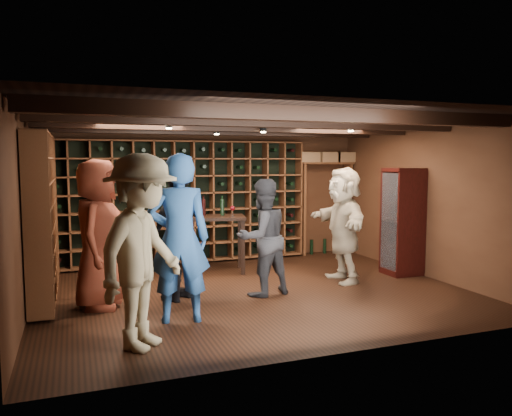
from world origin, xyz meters
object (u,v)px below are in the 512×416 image
object	(u,v)px
guest_red_floral	(97,234)
guest_beige	(343,224)
man_blue_shirt	(179,238)
guest_woman_black	(180,234)
man_grey_suit	(263,237)
tasting_table	(207,223)
guest_khaki	(142,252)
display_cabinet	(402,224)

from	to	relation	value
guest_red_floral	guest_beige	distance (m)	3.70
man_blue_shirt	guest_red_floral	xyz separation A→B (m)	(-0.87, 0.92, -0.03)
guest_beige	guest_woman_black	bearing A→B (deg)	-80.75
man_grey_suit	tasting_table	size ratio (longest dim) A/B	1.19
man_grey_suit	guest_khaki	distance (m)	2.36
guest_khaki	guest_woman_black	bearing A→B (deg)	16.38
display_cabinet	guest_beige	bearing A→B (deg)	-176.37
man_blue_shirt	tasting_table	xyz separation A→B (m)	(0.97, 2.44, -0.15)
man_grey_suit	guest_beige	bearing A→B (deg)	178.81
display_cabinet	guest_red_floral	world-z (taller)	guest_red_floral
man_blue_shirt	guest_woman_black	distance (m)	0.96
man_grey_suit	tasting_table	distance (m)	1.72
guest_beige	tasting_table	world-z (taller)	guest_beige
guest_woman_black	man_blue_shirt	bearing A→B (deg)	40.58
tasting_table	guest_beige	bearing A→B (deg)	-23.46
guest_red_floral	guest_khaki	xyz separation A→B (m)	(0.36, -1.62, 0.03)
man_blue_shirt	guest_khaki	bearing A→B (deg)	62.51
display_cabinet	man_grey_suit	bearing A→B (deg)	-171.37
guest_red_floral	guest_woman_black	size ratio (longest dim) A/B	1.06
guest_red_floral	guest_beige	world-z (taller)	guest_red_floral
man_grey_suit	guest_beige	xyz separation A→B (m)	(1.49, 0.33, 0.08)
guest_red_floral	tasting_table	bearing A→B (deg)	-33.80
display_cabinet	man_blue_shirt	size ratio (longest dim) A/B	0.88
tasting_table	display_cabinet	bearing A→B (deg)	-10.33
man_blue_shirt	tasting_table	bearing A→B (deg)	-102.77
display_cabinet	guest_beige	world-z (taller)	guest_beige
man_grey_suit	guest_red_floral	distance (m)	2.22
man_blue_shirt	man_grey_suit	world-z (taller)	man_blue_shirt
guest_woman_black	guest_khaki	bearing A→B (deg)	29.21
display_cabinet	guest_khaki	bearing A→B (deg)	-157.65
man_grey_suit	guest_woman_black	bearing A→B (deg)	-22.80
man_blue_shirt	tasting_table	distance (m)	2.63
man_grey_suit	man_blue_shirt	bearing A→B (deg)	15.72
man_grey_suit	guest_beige	distance (m)	1.53
man_grey_suit	tasting_table	xyz separation A→B (m)	(-0.37, 1.68, 0.02)
man_grey_suit	guest_woman_black	xyz separation A→B (m)	(-1.13, 0.18, 0.08)
guest_red_floral	display_cabinet	bearing A→B (deg)	-70.51
guest_woman_black	tasting_table	size ratio (longest dim) A/B	1.30
man_blue_shirt	tasting_table	size ratio (longest dim) A/B	1.43
man_blue_shirt	guest_red_floral	size ratio (longest dim) A/B	1.03
guest_beige	tasting_table	xyz separation A→B (m)	(-1.86, 1.35, -0.06)
guest_red_floral	guest_woman_black	world-z (taller)	guest_red_floral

